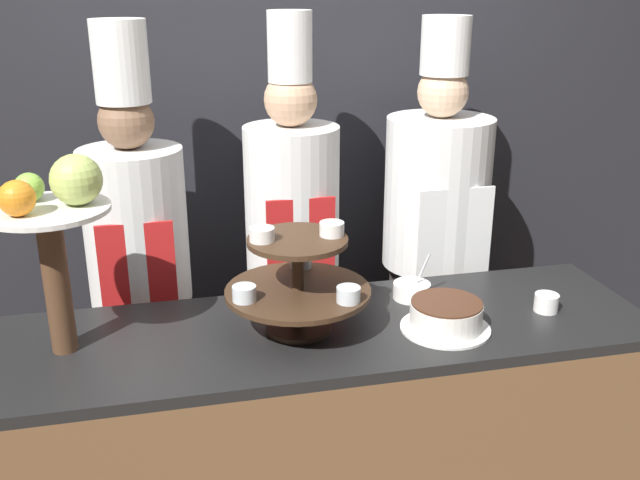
{
  "coord_description": "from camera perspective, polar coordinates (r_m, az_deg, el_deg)",
  "views": [
    {
      "loc": [
        -0.46,
        -1.62,
        1.96
      ],
      "look_at": [
        0.0,
        0.4,
        1.2
      ],
      "focal_mm": 40.0,
      "sensor_mm": 36.0,
      "label": 1
    }
  ],
  "objects": [
    {
      "name": "buffet_counter",
      "position": [
        2.47,
        0.54,
        -16.85
      ],
      "size": [
        2.05,
        0.61,
        0.95
      ],
      "color": "brown",
      "rests_on": "ground_plane"
    },
    {
      "name": "chef_center_right",
      "position": [
        2.86,
        9.16,
        0.35
      ],
      "size": [
        0.41,
        0.41,
        1.85
      ],
      "color": "#38332D",
      "rests_on": "ground_plane"
    },
    {
      "name": "chef_left",
      "position": [
        2.67,
        -14.26,
        -1.7
      ],
      "size": [
        0.36,
        0.36,
        1.85
      ],
      "color": "#28282D",
      "rests_on": "ground_plane"
    },
    {
      "name": "serving_bowl_far",
      "position": [
        2.42,
        7.36,
        -4.02
      ],
      "size": [
        0.13,
        0.13,
        0.16
      ],
      "color": "white",
      "rests_on": "buffet_counter"
    },
    {
      "name": "wall_back",
      "position": [
        2.96,
        -3.72,
        9.05
      ],
      "size": [
        10.0,
        0.06,
        2.8
      ],
      "color": "#232328",
      "rests_on": "ground_plane"
    },
    {
      "name": "fruit_pedestal",
      "position": [
        2.07,
        -20.41,
        1.71
      ],
      "size": [
        0.34,
        0.34,
        0.57
      ],
      "color": "brown",
      "rests_on": "buffet_counter"
    },
    {
      "name": "cup_white",
      "position": [
        2.42,
        17.66,
        -4.8
      ],
      "size": [
        0.08,
        0.08,
        0.06
      ],
      "color": "white",
      "rests_on": "buffet_counter"
    },
    {
      "name": "tiered_stand",
      "position": [
        2.13,
        -1.79,
        -3.16
      ],
      "size": [
        0.44,
        0.44,
        0.34
      ],
      "color": "#3D2819",
      "rests_on": "buffet_counter"
    },
    {
      "name": "cake_round",
      "position": [
        2.22,
        10.04,
        -6.02
      ],
      "size": [
        0.28,
        0.28,
        0.09
      ],
      "color": "white",
      "rests_on": "buffet_counter"
    },
    {
      "name": "chef_center_left",
      "position": [
        2.7,
        -2.12,
        -0.38
      ],
      "size": [
        0.35,
        0.35,
        1.87
      ],
      "color": "#38332D",
      "rests_on": "ground_plane"
    }
  ]
}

